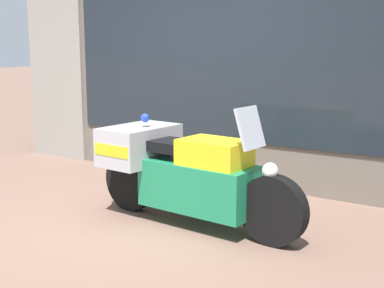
{
  "coord_description": "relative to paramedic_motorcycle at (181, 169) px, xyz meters",
  "views": [
    {
      "loc": [
        3.27,
        -3.86,
        1.71
      ],
      "look_at": [
        0.24,
        0.75,
        0.68
      ],
      "focal_mm": 50.0,
      "sensor_mm": 36.0,
      "label": 1
    }
  ],
  "objects": [
    {
      "name": "ground_plane",
      "position": [
        -0.43,
        -0.27,
        -0.53
      ],
      "size": [
        60.0,
        60.0,
        0.0
      ],
      "primitive_type": "plane",
      "color": "#7A5B4C"
    },
    {
      "name": "shop_building",
      "position": [
        -0.91,
        1.73,
        1.55
      ],
      "size": [
        6.83,
        0.55,
        4.14
      ],
      "color": "#6B6056",
      "rests_on": "ground"
    },
    {
      "name": "window_display",
      "position": [
        0.03,
        1.76,
        -0.06
      ],
      "size": [
        5.31,
        0.3,
        1.96
      ],
      "color": "slate",
      "rests_on": "ground"
    },
    {
      "name": "paramedic_motorcycle",
      "position": [
        0.0,
        0.0,
        0.0
      ],
      "size": [
        2.29,
        0.84,
        1.18
      ],
      "rotation": [
        0.0,
        0.0,
        -0.07
      ],
      "color": "black",
      "rests_on": "ground"
    }
  ]
}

